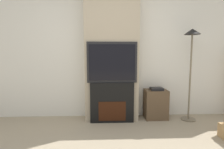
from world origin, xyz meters
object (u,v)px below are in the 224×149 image
fireplace (112,102)px  media_stand (156,104)px  television (112,62)px  floor_lamp (191,51)px

fireplace → media_stand: bearing=9.5°
fireplace → television: size_ratio=0.88×
fireplace → media_stand: (0.84, 0.14, -0.07)m
fireplace → media_stand: 0.86m
television → media_stand: television is taller
television → media_stand: bearing=9.7°
television → media_stand: 1.17m
television → floor_lamp: 1.45m
floor_lamp → media_stand: (-0.60, 0.11, -1.00)m
floor_lamp → media_stand: floor_lamp is taller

